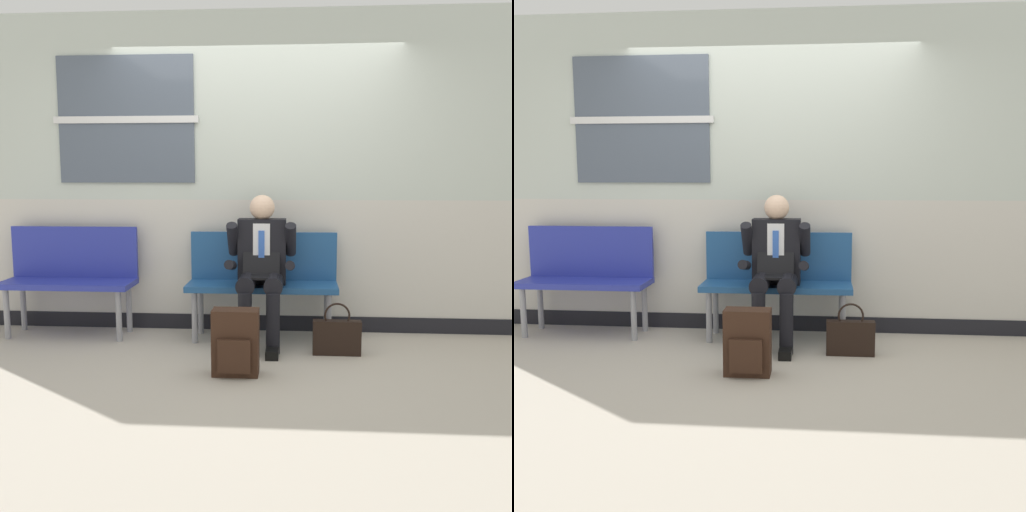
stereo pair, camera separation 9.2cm
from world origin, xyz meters
TOP-DOWN VIEW (x-y plane):
  - ground_plane at (0.00, 0.00)m, footprint 18.00×18.00m
  - station_wall at (-0.01, 0.56)m, footprint 6.77×0.16m
  - bench_with_person at (0.08, 0.29)m, footprint 1.27×0.42m
  - bench_empty at (-1.62, 0.29)m, footprint 1.14×0.42m
  - person_seated at (0.08, 0.09)m, footprint 0.57×0.70m
  - backpack at (-0.05, -0.69)m, footprint 0.33×0.21m
  - handbag at (0.69, -0.17)m, footprint 0.38×0.09m

SIDE VIEW (x-z plane):
  - ground_plane at x=0.00m, z-range 0.00..0.00m
  - handbag at x=0.69m, z-range -0.06..0.36m
  - backpack at x=-0.05m, z-range -0.01..0.47m
  - bench_with_person at x=0.08m, z-range 0.08..0.99m
  - bench_empty at x=-1.62m, z-range 0.08..1.02m
  - person_seated at x=0.08m, z-range 0.04..1.28m
  - station_wall at x=-0.01m, z-range 0.00..2.79m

